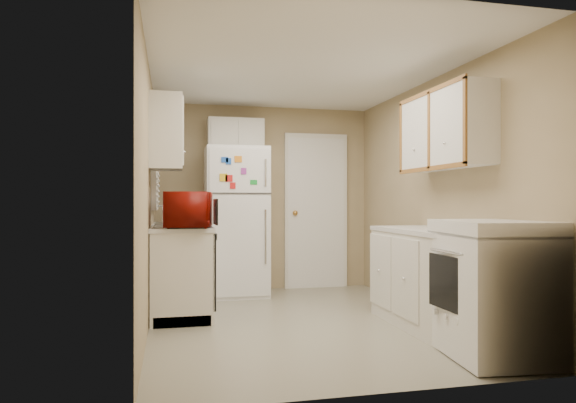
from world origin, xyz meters
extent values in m
plane|color=#A8A38E|center=(0.00, 0.00, 0.00)|extent=(3.80, 3.80, 0.00)
plane|color=white|center=(0.00, 0.00, 2.40)|extent=(3.80, 3.80, 0.00)
plane|color=tan|center=(-1.40, 0.00, 1.20)|extent=(3.80, 3.80, 0.00)
plane|color=tan|center=(1.40, 0.00, 1.20)|extent=(3.80, 3.80, 0.00)
plane|color=tan|center=(0.00, 1.90, 1.20)|extent=(2.80, 2.80, 0.00)
plane|color=tan|center=(0.00, -1.90, 1.20)|extent=(2.80, 2.80, 0.00)
cube|color=silver|center=(-1.10, 0.90, 0.45)|extent=(0.60, 1.80, 0.90)
cube|color=black|center=(-0.81, 0.30, 0.49)|extent=(0.03, 0.58, 0.72)
cube|color=gray|center=(-1.10, 1.05, 0.86)|extent=(0.54, 0.74, 0.16)
imported|color=maroon|center=(-1.03, 0.25, 1.05)|extent=(0.65, 0.41, 0.41)
imported|color=silver|center=(-1.15, 1.38, 1.00)|extent=(0.08, 0.08, 0.17)
cube|color=silver|center=(-1.36, 1.05, 1.60)|extent=(0.10, 0.98, 1.08)
cube|color=silver|center=(-1.25, 0.22, 1.80)|extent=(0.30, 0.45, 0.70)
cube|color=white|center=(-0.42, 1.53, 0.90)|extent=(0.75, 0.73, 1.81)
cube|color=silver|center=(-0.40, 1.75, 2.00)|extent=(0.70, 0.30, 0.40)
cube|color=white|center=(0.70, 1.86, 1.02)|extent=(0.86, 0.06, 2.08)
cube|color=silver|center=(1.10, -0.80, 0.45)|extent=(0.60, 2.00, 0.90)
cube|color=white|center=(1.11, -1.42, 0.51)|extent=(0.76, 0.90, 1.02)
cube|color=silver|center=(1.25, -0.50, 1.80)|extent=(0.30, 1.20, 0.70)
camera|label=1|loc=(-1.21, -4.76, 1.14)|focal=32.00mm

